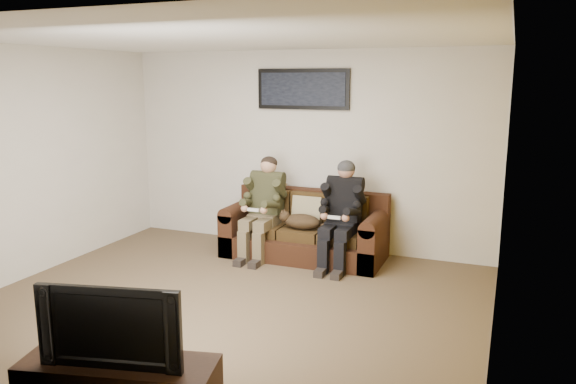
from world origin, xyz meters
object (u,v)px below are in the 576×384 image
at_px(cat, 301,221).
at_px(sofa, 306,232).
at_px(person_left, 264,202).
at_px(person_right, 342,208).
at_px(framed_poster, 303,89).
at_px(television, 116,322).

bearing_deg(cat, sofa, 89.53).
bearing_deg(sofa, person_left, -162.04).
bearing_deg(sofa, person_right, -17.93).
distance_m(person_left, person_right, 1.03).
relative_size(person_right, cat, 1.92).
height_order(sofa, person_left, person_left).
bearing_deg(person_left, sofa, 17.96).
height_order(person_left, cat, person_left).
xyz_separation_m(sofa, framed_poster, (-0.20, 0.39, 1.79)).
bearing_deg(person_right, sofa, 162.07).
bearing_deg(person_right, framed_poster, 141.91).
bearing_deg(framed_poster, person_left, -119.35).
distance_m(person_right, television, 3.63).
distance_m(sofa, cat, 0.28).
bearing_deg(cat, framed_poster, 108.52).
relative_size(person_left, framed_poster, 1.01).
relative_size(person_left, cat, 1.91).
bearing_deg(television, person_right, 69.60).
bearing_deg(framed_poster, sofa, -63.10).
distance_m(sofa, person_right, 0.67).
bearing_deg(cat, person_left, 176.57).
distance_m(sofa, framed_poster, 1.84).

